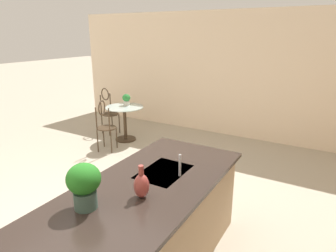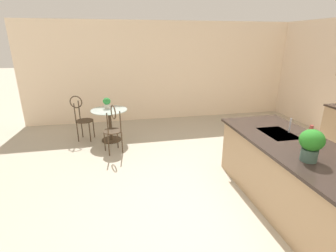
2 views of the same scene
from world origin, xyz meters
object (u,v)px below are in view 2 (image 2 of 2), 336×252
object	(u,v)px
bistro_table	(110,122)
chair_by_island	(113,127)
potted_plant_on_table	(107,102)
vase_on_counter	(309,138)
chair_near_window	(82,116)
potted_plant_counter_near	(311,143)

from	to	relation	value
bistro_table	chair_by_island	size ratio (longest dim) A/B	0.77
chair_by_island	potted_plant_on_table	world-z (taller)	chair_by_island
bistro_table	vase_on_counter	xyz separation A→B (m)	(3.00, 2.57, 0.58)
chair_near_window	chair_by_island	bearing A→B (deg)	38.01
bistro_table	vase_on_counter	size ratio (longest dim) A/B	2.78
chair_by_island	chair_near_window	bearing A→B (deg)	-141.99
bistro_table	vase_on_counter	distance (m)	3.99
potted_plant_on_table	chair_near_window	bearing A→B (deg)	-95.93
chair_by_island	potted_plant_on_table	xyz separation A→B (m)	(-0.83, -0.11, 0.31)
potted_plant_on_table	vase_on_counter	xyz separation A→B (m)	(3.13, 2.61, 0.15)
bistro_table	potted_plant_counter_near	distance (m)	4.11
bistro_table	potted_plant_on_table	world-z (taller)	potted_plant_on_table
chair_near_window	vase_on_counter	world-z (taller)	vase_on_counter
chair_by_island	vase_on_counter	world-z (taller)	vase_on_counter
potted_plant_counter_near	chair_near_window	bearing A→B (deg)	-140.65
chair_near_window	potted_plant_on_table	xyz separation A→B (m)	(0.06, 0.58, 0.31)
bistro_table	chair_near_window	size ratio (longest dim) A/B	0.77
potted_plant_counter_near	chair_by_island	bearing A→B (deg)	-140.21
bistro_table	potted_plant_on_table	distance (m)	0.45
bistro_table	chair_near_window	world-z (taller)	chair_near_window
potted_plant_on_table	potted_plant_counter_near	distance (m)	4.19
bistro_table	chair_near_window	distance (m)	0.67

